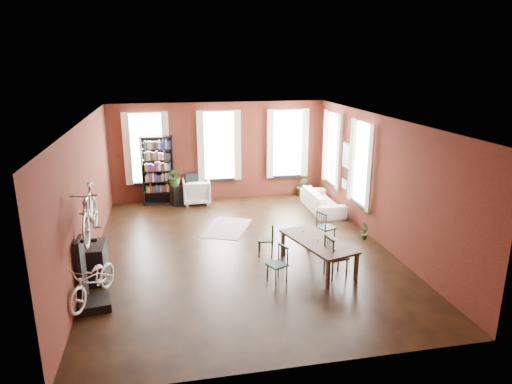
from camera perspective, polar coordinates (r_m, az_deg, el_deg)
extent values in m
plane|color=black|center=(11.27, -1.68, -7.33)|extent=(9.00, 9.00, 0.00)
cube|color=silver|center=(10.41, -1.83, 9.04)|extent=(7.00, 9.00, 0.04)
cube|color=#441711|center=(15.07, -4.64, 5.07)|extent=(7.00, 0.04, 3.20)
cube|color=#441711|center=(6.61, 4.92, -9.89)|extent=(7.00, 0.04, 3.20)
cube|color=#441711|center=(10.74, -20.49, -0.50)|extent=(0.04, 9.00, 3.20)
cube|color=#441711|center=(11.80, 15.25, 1.41)|extent=(0.04, 9.00, 3.20)
cube|color=white|center=(14.91, -13.49, 5.35)|extent=(1.00, 0.04, 2.20)
cube|color=#C3B59D|center=(14.84, -13.49, 5.30)|extent=(1.40, 0.06, 2.30)
cube|color=white|center=(15.00, -4.64, 5.80)|extent=(1.00, 0.04, 2.20)
cube|color=#C3B59D|center=(14.93, -4.61, 5.76)|extent=(1.40, 0.06, 2.30)
cube|color=white|center=(15.43, 3.91, 6.11)|extent=(1.00, 0.04, 2.20)
cube|color=#C3B59D|center=(15.36, 3.98, 6.07)|extent=(1.40, 0.06, 2.30)
cube|color=white|center=(12.62, 13.21, 3.43)|extent=(0.04, 1.00, 2.20)
cube|color=#C3B59D|center=(12.59, 12.91, 3.42)|extent=(0.06, 1.40, 2.30)
cube|color=white|center=(14.60, 9.68, 5.34)|extent=(0.04, 1.00, 2.20)
cube|color=#C3B59D|center=(14.58, 9.42, 5.33)|extent=(0.06, 1.40, 2.30)
cube|color=black|center=(13.60, 11.28, 4.46)|extent=(0.04, 0.55, 0.75)
cube|color=black|center=(13.79, 11.08, 1.00)|extent=(0.04, 0.45, 0.35)
cube|color=brown|center=(10.37, 7.69, -7.67)|extent=(1.38, 2.09, 0.65)
cube|color=#183632|center=(9.64, 2.66, -9.03)|extent=(0.48, 0.48, 0.78)
cube|color=black|center=(10.87, 1.24, -5.91)|extent=(0.46, 0.46, 0.81)
cube|color=black|center=(9.97, 9.96, -7.93)|extent=(0.49, 0.49, 0.93)
cube|color=#1B3C3B|center=(11.69, 8.72, -4.37)|extent=(0.52, 0.52, 0.85)
cube|color=black|center=(14.88, -12.18, 2.65)|extent=(1.00, 0.32, 2.20)
imported|color=white|center=(14.87, -7.48, 0.23)|extent=(0.85, 0.80, 0.87)
imported|color=beige|center=(14.21, 8.31, -0.69)|extent=(0.61, 2.08, 0.81)
cube|color=black|center=(12.72, -3.65, -4.50)|extent=(1.64, 1.96, 0.01)
cube|color=black|center=(9.34, -19.45, -13.04)|extent=(0.64, 0.64, 0.16)
cube|color=black|center=(9.38, -20.92, -9.17)|extent=(0.16, 0.60, 1.30)
cube|color=black|center=(10.27, -19.34, -8.29)|extent=(0.40, 0.80, 0.80)
cube|color=black|center=(14.83, -9.92, -0.41)|extent=(0.42, 0.42, 0.63)
imported|color=#2C5020|center=(15.73, 5.75, 0.08)|extent=(0.55, 0.73, 0.29)
imported|color=#2D5120|center=(12.23, 13.38, -5.39)|extent=(0.52, 0.52, 0.17)
imported|color=silver|center=(8.98, -19.92, -8.35)|extent=(0.79, 0.94, 1.51)
imported|color=#A5A8AD|center=(8.83, -20.29, -0.37)|extent=(0.47, 1.00, 1.66)
imported|color=#2E5522|center=(14.66, -10.09, 1.71)|extent=(0.76, 0.80, 0.51)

